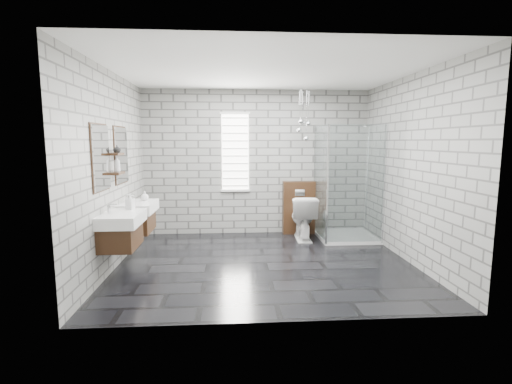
{
  "coord_description": "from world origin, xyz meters",
  "views": [
    {
      "loc": [
        -0.47,
        -5.19,
        1.75
      ],
      "look_at": [
        -0.11,
        0.35,
        0.99
      ],
      "focal_mm": 26.0,
      "sensor_mm": 36.0,
      "label": 1
    }
  ],
  "objects": [
    {
      "name": "wall_right",
      "position": [
        2.11,
        0.0,
        1.35
      ],
      "size": [
        0.02,
        3.6,
        2.7
      ],
      "primitive_type": "cube",
      "color": "gray",
      "rests_on": "floor"
    },
    {
      "name": "pendant_cluster",
      "position": [
        0.8,
        1.38,
        2.01
      ],
      "size": [
        0.26,
        0.22,
        0.95
      ],
      "color": "silver",
      "rests_on": "ceiling"
    },
    {
      "name": "shelf_lower",
      "position": [
        -2.03,
        -0.05,
        1.32
      ],
      "size": [
        0.14,
        0.3,
        0.03
      ],
      "primitive_type": "cube",
      "color": "#392111",
      "rests_on": "wall_left"
    },
    {
      "name": "vanity_right",
      "position": [
        -1.91,
        0.38,
        0.76
      ],
      "size": [
        0.47,
        0.7,
        1.57
      ],
      "color": "#392111",
      "rests_on": "wall_left"
    },
    {
      "name": "wall_front",
      "position": [
        0.0,
        -1.81,
        1.35
      ],
      "size": [
        4.2,
        0.02,
        2.7
      ],
      "primitive_type": "cube",
      "color": "gray",
      "rests_on": "floor"
    },
    {
      "name": "ceiling",
      "position": [
        0.0,
        0.0,
        2.71
      ],
      "size": [
        4.2,
        3.6,
        0.02
      ],
      "primitive_type": "cube",
      "color": "white",
      "rests_on": "wall_back"
    },
    {
      "name": "vanity_left",
      "position": [
        -1.91,
        -0.49,
        0.76
      ],
      "size": [
        0.47,
        0.7,
        1.57
      ],
      "color": "#392111",
      "rests_on": "wall_left"
    },
    {
      "name": "wall_left",
      "position": [
        -2.11,
        0.0,
        1.35
      ],
      "size": [
        0.02,
        3.6,
        2.7
      ],
      "primitive_type": "cube",
      "color": "gray",
      "rests_on": "floor"
    },
    {
      "name": "soap_bottle_c",
      "position": [
        -2.02,
        -0.06,
        1.45
      ],
      "size": [
        0.1,
        0.1,
        0.23
      ],
      "primitive_type": "imported",
      "rotation": [
        0.0,
        0.0,
        0.13
      ],
      "color": "#B2B2B2",
      "rests_on": "shelf_lower"
    },
    {
      "name": "wall_back",
      "position": [
        0.0,
        1.81,
        1.35
      ],
      "size": [
        4.2,
        0.02,
        2.7
      ],
      "primitive_type": "cube",
      "color": "gray",
      "rests_on": "floor"
    },
    {
      "name": "flush_plate",
      "position": [
        0.8,
        1.6,
        0.8
      ],
      "size": [
        0.18,
        0.01,
        0.12
      ],
      "primitive_type": "cube",
      "color": "silver",
      "rests_on": "cistern_panel"
    },
    {
      "name": "window",
      "position": [
        -0.4,
        1.78,
        1.55
      ],
      "size": [
        0.56,
        0.05,
        1.48
      ],
      "color": "white",
      "rests_on": "wall_back"
    },
    {
      "name": "vase",
      "position": [
        -2.02,
        -0.03,
        1.65
      ],
      "size": [
        0.1,
        0.1,
        0.1
      ],
      "primitive_type": "imported",
      "rotation": [
        0.0,
        0.0,
        0.0
      ],
      "color": "#B2B2B2",
      "rests_on": "shelf_upper"
    },
    {
      "name": "floor",
      "position": [
        0.0,
        0.0,
        -0.01
      ],
      "size": [
        4.2,
        3.6,
        0.02
      ],
      "primitive_type": "cube",
      "color": "black",
      "rests_on": "ground"
    },
    {
      "name": "toilet",
      "position": [
        0.8,
        1.28,
        0.4
      ],
      "size": [
        0.48,
        0.8,
        0.79
      ],
      "primitive_type": "imported",
      "rotation": [
        0.0,
        0.0,
        3.09
      ],
      "color": "white",
      "rests_on": "floor"
    },
    {
      "name": "shower_enclosure",
      "position": [
        1.5,
        1.18,
        0.5
      ],
      "size": [
        1.0,
        1.0,
        2.03
      ],
      "color": "white",
      "rests_on": "floor"
    },
    {
      "name": "shelf_upper",
      "position": [
        -2.03,
        -0.05,
        1.58
      ],
      "size": [
        0.14,
        0.3,
        0.03
      ],
      "primitive_type": "cube",
      "color": "#392111",
      "rests_on": "wall_left"
    },
    {
      "name": "cistern_panel",
      "position": [
        0.8,
        1.7,
        0.5
      ],
      "size": [
        0.6,
        0.2,
        1.0
      ],
      "primitive_type": "cube",
      "color": "#392111",
      "rests_on": "floor"
    },
    {
      "name": "soap_bottle_b",
      "position": [
        -1.81,
        0.54,
        0.92
      ],
      "size": [
        0.14,
        0.14,
        0.15
      ],
      "primitive_type": "imported",
      "rotation": [
        0.0,
        0.0,
        0.24
      ],
      "color": "#B2B2B2",
      "rests_on": "vanity_right"
    },
    {
      "name": "soap_bottle_a",
      "position": [
        -1.83,
        -0.22,
        0.96
      ],
      "size": [
        0.12,
        0.12,
        0.21
      ],
      "primitive_type": "imported",
      "rotation": [
        0.0,
        0.0,
        -0.3
      ],
      "color": "#B2B2B2",
      "rests_on": "vanity_left"
    }
  ]
}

